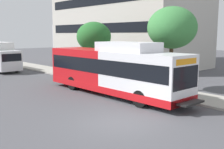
# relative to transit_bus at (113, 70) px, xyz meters

# --- Properties ---
(ground_plane) EXTENTS (120.00, 120.00, 0.00)m
(ground_plane) POSITION_rel_transit_bus_xyz_m (-3.89, 3.28, -1.70)
(ground_plane) COLOR #4C4C51
(sidewalk_curb) EXTENTS (3.00, 56.00, 0.14)m
(sidewalk_curb) POSITION_rel_transit_bus_xyz_m (3.11, 1.28, -1.63)
(sidewalk_curb) COLOR #A8A399
(sidewalk_curb) RESTS_ON ground
(transit_bus) EXTENTS (2.58, 12.25, 3.65)m
(transit_bus) POSITION_rel_transit_bus_xyz_m (0.00, 0.00, 0.00)
(transit_bus) COLOR white
(transit_bus) RESTS_ON ground
(street_tree_near_stop) EXTENTS (3.54, 3.54, 5.97)m
(street_tree_near_stop) POSITION_rel_transit_bus_xyz_m (3.95, -1.92, 2.89)
(street_tree_near_stop) COLOR #4C3823
(street_tree_near_stop) RESTS_ON sidewalk_curb
(street_tree_mid_block) EXTENTS (3.27, 3.27, 5.18)m
(street_tree_mid_block) POSITION_rel_transit_bus_xyz_m (3.79, 6.85, 2.21)
(street_tree_mid_block) COLOR #4C3823
(street_tree_mid_block) RESTS_ON sidewalk_curb
(lattice_comm_tower) EXTENTS (1.10, 1.10, 25.76)m
(lattice_comm_tower) POSITION_rel_transit_bus_xyz_m (13.78, 30.64, 6.77)
(lattice_comm_tower) COLOR #B7B7BC
(lattice_comm_tower) RESTS_ON ground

